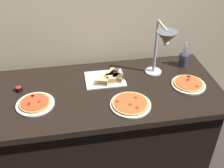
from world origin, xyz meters
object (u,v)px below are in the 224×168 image
pizza_plate_center (131,104)px  sauce_cup_near (19,89)px  heat_lamp (164,42)px  pizza_plate_front (35,103)px  utensil_holder (183,59)px  sandwich_platter (109,78)px  pizza_plate_raised_stand (189,84)px

pizza_plate_center → sauce_cup_near: bearing=158.6°
heat_lamp → pizza_plate_front: size_ratio=1.72×
heat_lamp → utensil_holder: size_ratio=2.10×
sandwich_platter → utensil_holder: utensil_holder is taller
pizza_plate_front → pizza_plate_raised_stand: same height
sandwich_platter → heat_lamp: bearing=-14.9°
pizza_plate_raised_stand → sandwich_platter: sandwich_platter is taller
heat_lamp → pizza_plate_front: (-0.97, -0.11, -0.36)m
pizza_plate_raised_stand → sandwich_platter: size_ratio=0.84×
heat_lamp → sauce_cup_near: bearing=175.7°
pizza_plate_center → sauce_cup_near: size_ratio=5.32×
pizza_plate_center → utensil_holder: 0.75m
heat_lamp → sauce_cup_near: size_ratio=8.48×
sauce_cup_near → utensil_holder: size_ratio=0.25×
pizza_plate_front → sauce_cup_near: size_ratio=4.92×
pizza_plate_front → sandwich_platter: sandwich_platter is taller
pizza_plate_front → pizza_plate_raised_stand: size_ratio=1.03×
sandwich_platter → pizza_plate_center: bearing=-73.5°
pizza_plate_center → utensil_holder: bearing=38.5°
sandwich_platter → pizza_plate_front: bearing=-159.5°
utensil_holder → pizza_plate_center: bearing=-141.5°
pizza_plate_front → sauce_cup_near: bearing=124.2°
heat_lamp → pizza_plate_raised_stand: bearing=-17.9°
sauce_cup_near → pizza_plate_raised_stand: bearing=-6.6°
sauce_cup_near → pizza_plate_center: bearing=-21.4°
pizza_plate_raised_stand → utensil_holder: (0.07, 0.30, 0.05)m
pizza_plate_center → utensil_holder: utensil_holder is taller
pizza_plate_center → pizza_plate_raised_stand: bearing=17.8°
sandwich_platter → utensil_holder: 0.70m
pizza_plate_raised_stand → utensil_holder: utensil_holder is taller
utensil_holder → pizza_plate_raised_stand: bearing=-102.9°
pizza_plate_front → sauce_cup_near: sauce_cup_near is taller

